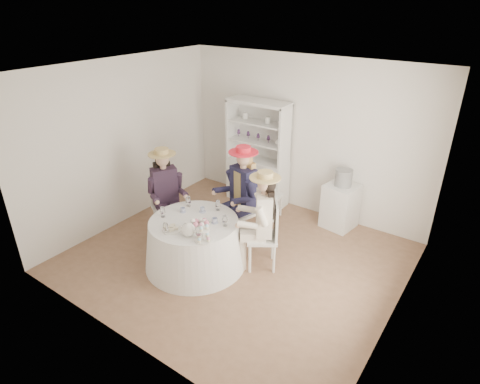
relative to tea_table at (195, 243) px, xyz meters
The scene contains 23 objects.
ground 0.70m from the tea_table, 48.73° to the left, with size 4.50×4.50×0.00m, color brown.
ceiling 2.42m from the tea_table, 48.73° to the left, with size 4.50×4.50×0.00m, color white.
wall_back 2.68m from the tea_table, 80.79° to the left, with size 4.50×4.50×0.00m, color white.
wall_front 1.88m from the tea_table, 75.58° to the right, with size 4.50×4.50×0.00m, color white.
wall_left 2.15m from the tea_table, 166.25° to the left, with size 4.50×4.50×0.00m, color white.
wall_right 2.86m from the tea_table, ahead, with size 4.50×4.50×0.00m, color white.
tea_table is the anchor object (origin of this frame).
hutch 2.27m from the tea_table, 99.42° to the left, with size 1.23×0.68×1.91m.
side_table 2.54m from the tea_table, 60.04° to the left, with size 0.48×0.48×0.75m, color silver.
hatbox 2.60m from the tea_table, 60.04° to the left, with size 0.27×0.27×0.27m, color black.
guest_left 1.06m from the tea_table, 157.97° to the left, with size 0.63×0.58×1.48m.
guest_mid 1.09m from the tea_table, 79.84° to the left, with size 0.59×0.63×1.56m.
guest_right 1.06m from the tea_table, 32.58° to the left, with size 0.63×0.59×1.47m.
spare_chair 1.76m from the tea_table, 84.83° to the left, with size 0.37×0.37×0.85m.
teacup_a 0.50m from the tea_table, 159.76° to the left, with size 0.08×0.08×0.06m, color white.
teacup_b 0.48m from the tea_table, 103.32° to the left, with size 0.07×0.07×0.07m, color white.
teacup_c 0.50m from the tea_table, 25.05° to the left, with size 0.08×0.08×0.07m, color white.
flower_bowl 0.43m from the tea_table, 30.36° to the right, with size 0.20×0.20×0.05m, color white.
flower_arrangement 0.51m from the tea_table, 23.50° to the right, with size 0.19×0.19×0.07m.
table_teapot 0.57m from the tea_table, 58.57° to the right, with size 0.26×0.18×0.20m.
sandwich_plate 0.51m from the tea_table, 102.71° to the right, with size 0.27×0.27×0.06m.
cupcake_stand 0.68m from the tea_table, 34.61° to the right, with size 0.24×0.24×0.22m.
stemware_set 0.43m from the tea_table, behind, with size 0.94×0.98×0.15m.
Camera 1 is at (2.89, -4.01, 3.50)m, focal length 30.00 mm.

